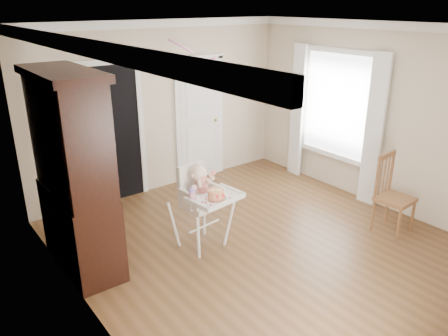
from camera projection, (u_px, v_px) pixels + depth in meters
floor at (264, 246)px, 5.63m from camera, size 5.00×5.00×0.00m
ceiling at (273, 26)px, 4.67m from camera, size 5.00×5.00×0.00m
wall_back at (162, 108)px, 7.01m from camera, size 4.50×0.00×4.50m
wall_left at (81, 194)px, 3.88m from camera, size 0.00×5.00×5.00m
wall_right at (381, 117)px, 6.42m from camera, size 0.00×5.00×5.00m
crown_molding at (273, 32)px, 4.69m from camera, size 4.50×5.00×0.12m
doorway at (112, 132)px, 6.57m from camera, size 1.06×0.05×2.22m
closet_door at (200, 121)px, 7.50m from camera, size 0.96×0.09×2.13m
window_right at (334, 112)px, 7.00m from camera, size 0.13×1.84×2.30m
high_chair at (201, 197)px, 5.39m from camera, size 0.71×0.85×1.11m
baby at (200, 185)px, 5.35m from camera, size 0.34×0.25×0.49m
cake at (216, 194)px, 5.13m from camera, size 0.25×0.25×0.12m
sippy_cup at (192, 194)px, 5.09m from camera, size 0.08×0.08×0.19m
china_cabinet at (75, 175)px, 4.83m from camera, size 0.61×1.37×2.31m
dining_chair at (393, 196)px, 5.86m from camera, size 0.47×0.47×1.07m
streamer at (180, 46)px, 5.56m from camera, size 0.09×0.49×0.15m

